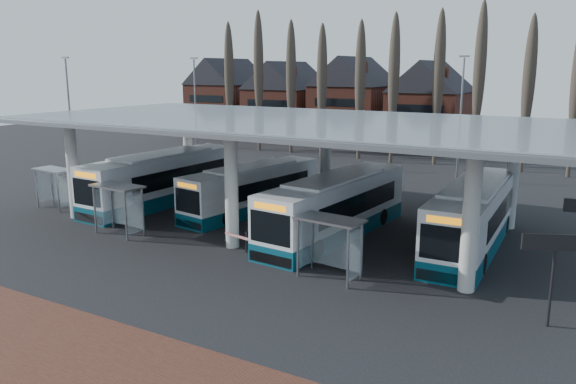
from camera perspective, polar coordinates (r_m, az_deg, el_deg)
The scene contains 16 objects.
ground at distance 27.89m, azimuth -8.62°, elevation -6.89°, with size 140.00×140.00×0.00m, color black.
station_canopy at distance 33.14m, azimuth -0.31°, elevation 6.41°, with size 32.00×16.00×6.34m.
poplar_row at distance 56.01m, azimuth 12.89°, elevation 11.75°, with size 45.10×1.10×14.50m.
townhouse_row at distance 72.21m, azimuth 3.24°, elevation 9.87°, with size 36.80×10.30×12.25m.
lamp_post_a at distance 54.90m, azimuth -9.38°, elevation 8.29°, with size 0.80×0.16×10.17m.
lamp_post_b at distance 47.85m, azimuth 17.12°, elevation 7.31°, with size 0.80×0.16×10.17m.
lamp_post_d at distance 54.90m, azimuth -21.30°, elevation 7.61°, with size 0.80×0.16×10.17m.
bus_0 at distance 39.62m, azimuth -12.48°, elevation 1.24°, with size 3.21×12.84×3.54m.
bus_1 at distance 36.60m, azimuth -3.59°, elevation 0.24°, with size 4.06×11.26×3.06m.
bus_2 at distance 31.29m, azimuth 4.90°, elevation -1.59°, with size 3.64×12.43×3.40m.
bus_3 at distance 30.76m, azimuth 18.32°, elevation -2.43°, with size 2.94×12.33×3.41m.
shelter_0 at distance 40.48m, azimuth -22.50°, elevation 1.20°, with size 2.99×1.70×2.66m.
shelter_1 at distance 32.81m, azimuth -16.69°, elevation -0.60°, with size 3.15×1.74×2.83m.
shelter_2 at distance 24.91m, azimuth 4.42°, elevation -4.27°, with size 3.12×1.79×2.77m.
info_sign_0 at distance 22.00m, azimuth 25.52°, elevation -5.31°, with size 2.19×1.06×3.48m.
barrier at distance 28.25m, azimuth -4.70°, elevation -4.72°, with size 2.17×0.81×1.10m.
Camera 1 is at (16.52, -20.52, 9.17)m, focal length 35.00 mm.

